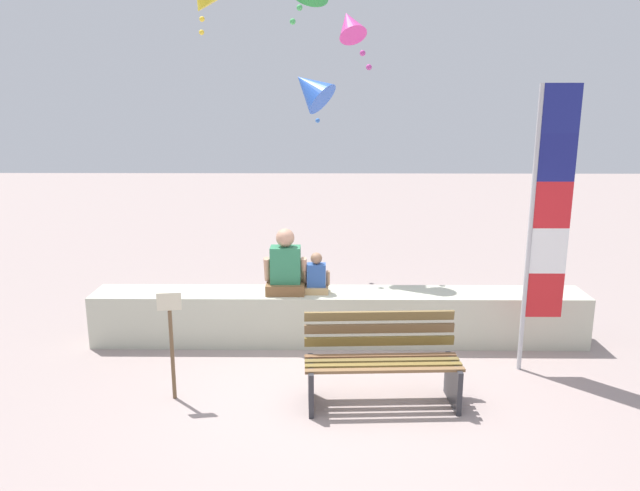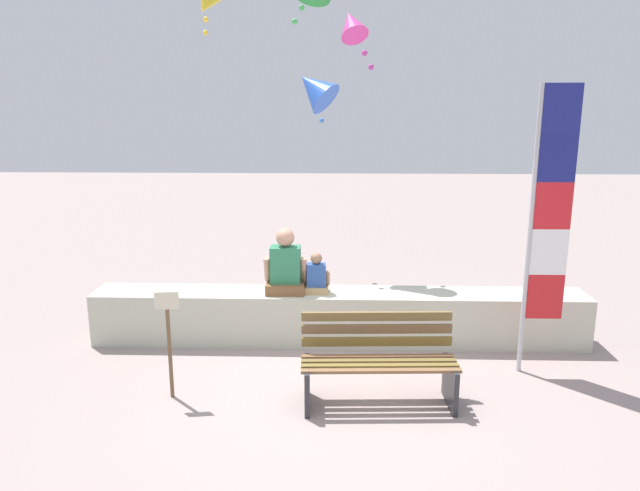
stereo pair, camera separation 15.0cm
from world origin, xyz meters
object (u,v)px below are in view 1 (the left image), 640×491
at_px(kite_magenta, 350,25).
at_px(kite_blue, 310,88).
at_px(person_child, 316,277).
at_px(park_bench, 382,363).
at_px(sign_post, 171,336).
at_px(flag_banner, 545,215).
at_px(person_adult, 286,268).

xyz_separation_m(kite_magenta, kite_blue, (-0.58, 1.93, -0.76)).
distance_m(person_child, kite_blue, 3.93).
height_order(park_bench, kite_magenta, kite_magenta).
height_order(park_bench, kite_blue, kite_blue).
height_order(person_child, kite_blue, kite_blue).
height_order(person_child, sign_post, person_child).
xyz_separation_m(kite_blue, sign_post, (-1.29, -4.67, -2.53)).
height_order(park_bench, person_child, person_child).
height_order(park_bench, flag_banner, flag_banner).
relative_size(kite_blue, sign_post, 0.90).
distance_m(kite_blue, sign_post, 5.47).
bearing_deg(flag_banner, park_bench, -157.02).
bearing_deg(person_child, person_adult, -179.94).
bearing_deg(flag_banner, kite_blue, 123.81).
height_order(person_child, kite_magenta, kite_magenta).
height_order(person_child, flag_banner, flag_banner).
height_order(kite_magenta, kite_blue, kite_magenta).
distance_m(park_bench, kite_magenta, 4.52).
relative_size(person_child, kite_blue, 0.50).
distance_m(kite_magenta, kite_blue, 2.16).
relative_size(person_adult, kite_magenta, 0.97).
bearing_deg(kite_magenta, flag_banner, -44.31).
xyz_separation_m(person_adult, kite_blue, (0.23, 3.15, 2.24)).
xyz_separation_m(park_bench, kite_blue, (-0.84, 4.70, 2.80)).
height_order(flag_banner, kite_magenta, kite_magenta).
xyz_separation_m(kite_magenta, sign_post, (-1.87, -2.74, -3.29)).
relative_size(person_adult, sign_post, 0.72).
bearing_deg(kite_magenta, person_adult, -123.69).
relative_size(park_bench, person_child, 3.07).
xyz_separation_m(park_bench, sign_post, (-2.12, 0.03, 0.27)).
relative_size(flag_banner, kite_blue, 3.08).
distance_m(flag_banner, kite_magenta, 3.60).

